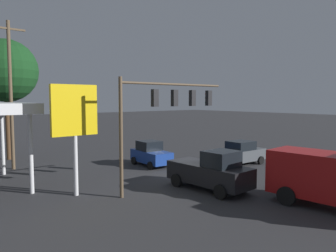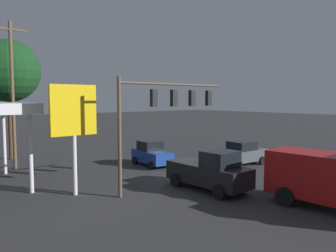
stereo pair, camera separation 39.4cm
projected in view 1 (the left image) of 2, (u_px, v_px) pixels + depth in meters
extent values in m
plane|color=#2D2D30|center=(188.00, 182.00, 21.12)|extent=(200.00, 200.00, 0.00)
cylinder|color=brown|center=(121.00, 138.00, 17.46)|extent=(0.20, 0.20, 6.50)
cylinder|color=brown|center=(175.00, 84.00, 19.70)|extent=(7.73, 0.14, 0.14)
cube|color=black|center=(155.00, 98.00, 18.76)|extent=(0.36, 0.28, 1.00)
sphere|color=#FF4141|center=(153.00, 93.00, 18.88)|extent=(0.22, 0.22, 0.22)
sphere|color=#392305|center=(153.00, 98.00, 18.90)|extent=(0.22, 0.22, 0.22)
sphere|color=black|center=(153.00, 103.00, 18.93)|extent=(0.22, 0.22, 0.22)
cube|color=black|center=(175.00, 98.00, 19.73)|extent=(0.36, 0.28, 1.00)
sphere|color=#FF4141|center=(173.00, 93.00, 19.85)|extent=(0.22, 0.22, 0.22)
sphere|color=#392305|center=(173.00, 98.00, 19.87)|extent=(0.22, 0.22, 0.22)
sphere|color=black|center=(173.00, 103.00, 19.90)|extent=(0.22, 0.22, 0.22)
cube|color=black|center=(192.00, 98.00, 20.70)|extent=(0.36, 0.28, 1.00)
sphere|color=#FF4141|center=(190.00, 93.00, 20.82)|extent=(0.22, 0.22, 0.22)
sphere|color=#392305|center=(190.00, 98.00, 20.84)|extent=(0.22, 0.22, 0.22)
sphere|color=black|center=(190.00, 103.00, 20.87)|extent=(0.22, 0.22, 0.22)
cube|color=black|center=(209.00, 98.00, 21.68)|extent=(0.36, 0.28, 1.00)
sphere|color=#FF4141|center=(207.00, 94.00, 21.79)|extent=(0.22, 0.22, 0.22)
sphere|color=#392305|center=(207.00, 98.00, 21.82)|extent=(0.22, 0.22, 0.22)
sphere|color=black|center=(207.00, 103.00, 21.84)|extent=(0.22, 0.22, 0.22)
cylinder|color=brown|center=(11.00, 96.00, 24.44)|extent=(0.26, 0.26, 11.09)
cube|color=brown|center=(8.00, 29.00, 24.03)|extent=(2.40, 0.14, 0.14)
cylinder|color=silver|center=(3.00, 143.00, 22.95)|extent=(0.24, 0.24, 4.49)
cylinder|color=silver|center=(31.00, 154.00, 18.32)|extent=(0.24, 0.24, 4.49)
cylinder|color=silver|center=(75.00, 141.00, 17.88)|extent=(0.24, 0.24, 6.11)
cube|color=yellow|center=(74.00, 110.00, 17.75)|extent=(2.61, 0.24, 2.78)
cube|color=black|center=(73.00, 110.00, 17.85)|extent=(1.83, 0.04, 0.97)
cube|color=navy|center=(151.00, 156.00, 26.14)|extent=(2.00, 3.92, 0.90)
cube|color=black|center=(149.00, 146.00, 26.32)|extent=(1.69, 1.82, 0.76)
cylinder|color=black|center=(169.00, 163.00, 25.69)|extent=(0.27, 0.64, 0.62)
cylinder|color=black|center=(150.00, 166.00, 24.68)|extent=(0.27, 0.64, 0.62)
cylinder|color=black|center=(152.00, 158.00, 27.69)|extent=(0.27, 0.64, 0.62)
cylinder|color=black|center=(134.00, 161.00, 26.67)|extent=(0.27, 0.64, 0.62)
cylinder|color=black|center=(306.00, 187.00, 17.99)|extent=(0.28, 0.97, 0.96)
cylinder|color=black|center=(286.00, 196.00, 16.37)|extent=(0.28, 0.97, 0.96)
cube|color=black|center=(209.00, 174.00, 19.25)|extent=(2.17, 5.26, 1.10)
cube|color=black|center=(221.00, 159.00, 18.50)|extent=(1.89, 1.66, 0.90)
cylinder|color=black|center=(243.00, 185.00, 18.73)|extent=(0.25, 0.81, 0.80)
cylinder|color=black|center=(220.00, 192.00, 17.36)|extent=(0.25, 0.81, 0.80)
cylinder|color=black|center=(199.00, 175.00, 21.22)|extent=(0.25, 0.81, 0.80)
cylinder|color=black|center=(177.00, 180.00, 19.86)|extent=(0.25, 0.81, 0.80)
cube|color=#474C51|center=(241.00, 155.00, 26.56)|extent=(4.46, 1.96, 0.90)
cube|color=black|center=(241.00, 145.00, 26.50)|extent=(2.06, 1.73, 0.70)
cylinder|color=black|center=(238.00, 164.00, 25.00)|extent=(0.67, 0.24, 0.66)
cylinder|color=black|center=(220.00, 161.00, 26.44)|extent=(0.67, 0.24, 0.66)
cylinder|color=black|center=(261.00, 160.00, 26.76)|extent=(0.67, 0.24, 0.66)
cylinder|color=black|center=(243.00, 157.00, 28.20)|extent=(0.67, 0.24, 0.66)
cylinder|color=#4C331E|center=(8.00, 126.00, 28.64)|extent=(0.36, 0.36, 5.87)
sphere|color=#143D19|center=(5.00, 71.00, 28.24)|extent=(5.42, 5.42, 5.42)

